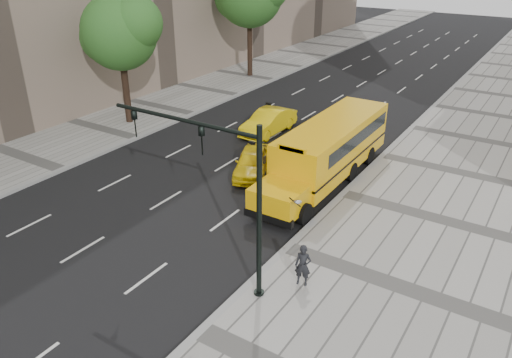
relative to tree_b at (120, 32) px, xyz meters
The scene contains 11 objects.
ground 12.22m from the tree_b, 10.78° to the right, with size 140.00×140.00×0.00m, color black.
sidewalk_museum 23.29m from the tree_b, ahead, with size 12.00×140.00×0.15m, color #9A9791.
sidewalk_far 6.36m from the tree_b, 106.60° to the right, with size 6.00×140.00×0.15m, color #9A9791.
curb_museum 17.59m from the tree_b, ahead, with size 0.30×140.00×0.15m, color gray.
curb_far 6.77m from the tree_b, 39.43° to the right, with size 0.30×140.00×0.15m, color gray.
tree_b is the anchor object (origin of this frame).
school_bus 15.53m from the tree_b, ahead, with size 2.96×11.56×3.19m.
taxi_near 12.70m from the tree_b, 11.24° to the right, with size 1.63×4.04×1.38m, color yellow.
taxi_far 10.87m from the tree_b, 21.53° to the left, with size 1.61×4.62×1.52m, color yellow.
pedestrian 20.94m from the tree_b, 27.39° to the right, with size 0.58×0.38×1.60m, color black.
traffic_signal 18.99m from the tree_b, 34.31° to the right, with size 6.18×0.36×6.40m.
Camera 1 is at (14.03, -20.50, 11.41)m, focal length 35.00 mm.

